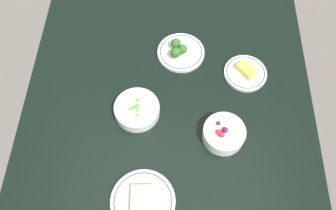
% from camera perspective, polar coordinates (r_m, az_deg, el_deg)
% --- Properties ---
extents(dining_table, '(1.39, 1.15, 0.04)m').
position_cam_1_polar(dining_table, '(1.42, 0.00, -0.77)').
color(dining_table, black).
rests_on(dining_table, ground).
extents(bowl_berries, '(0.16, 0.16, 0.08)m').
position_cam_1_polar(bowl_berries, '(1.34, 8.93, -4.54)').
color(bowl_berries, silver).
rests_on(bowl_berries, dining_table).
extents(plate_sandwich, '(0.22, 0.22, 0.05)m').
position_cam_1_polar(plate_sandwich, '(1.26, -4.05, -15.09)').
color(plate_sandwich, silver).
rests_on(plate_sandwich, dining_table).
extents(bowl_peas, '(0.18, 0.18, 0.06)m').
position_cam_1_polar(bowl_peas, '(1.38, -5.00, -0.72)').
color(bowl_peas, silver).
rests_on(bowl_peas, dining_table).
extents(plate_broccoli, '(0.20, 0.20, 0.07)m').
position_cam_1_polar(plate_broccoli, '(1.53, 1.96, 8.57)').
color(plate_broccoli, silver).
rests_on(plate_broccoli, dining_table).
extents(plate_cheese, '(0.18, 0.18, 0.05)m').
position_cam_1_polar(plate_cheese, '(1.51, 12.32, 5.11)').
color(plate_cheese, silver).
rests_on(plate_cheese, dining_table).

